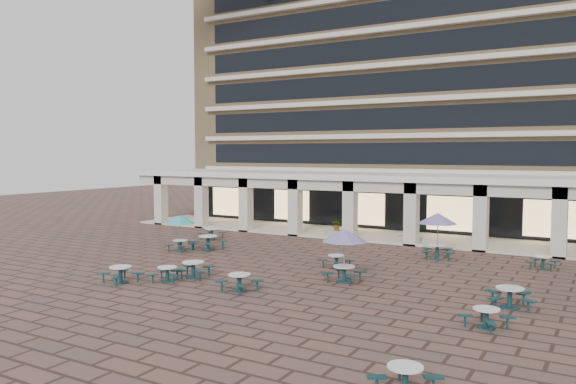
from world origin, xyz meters
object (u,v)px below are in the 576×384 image
Objects in this scene: planter_right at (409,237)px; picnic_table_1 at (239,281)px; picnic_table_0 at (121,273)px; picnic_table_2 at (405,377)px; planter_left at (337,230)px.

picnic_table_1 is at bearing -98.39° from planter_right.
picnic_table_0 is 1.08× the size of picnic_table_2.
picnic_table_1 is 15.82m from planter_right.
planter_right is at bearing 91.13° from picnic_table_1.
planter_right is (7.82, 17.10, 0.00)m from picnic_table_0.
planter_left reaches higher than picnic_table_2.
planter_right is (2.31, 15.65, 0.01)m from picnic_table_1.
picnic_table_0 is 18.81m from planter_right.
planter_left is (-12.18, 21.90, 0.16)m from picnic_table_2.
planter_left is (-2.84, 15.65, 0.12)m from picnic_table_1.
planter_right is at bearing -0.00° from planter_left.
planter_left reaches higher than picnic_table_1.
picnic_table_0 reaches higher than picnic_table_1.
planter_left is at bearing 109.81° from picnic_table_1.
planter_left is at bearing 93.01° from picnic_table_0.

